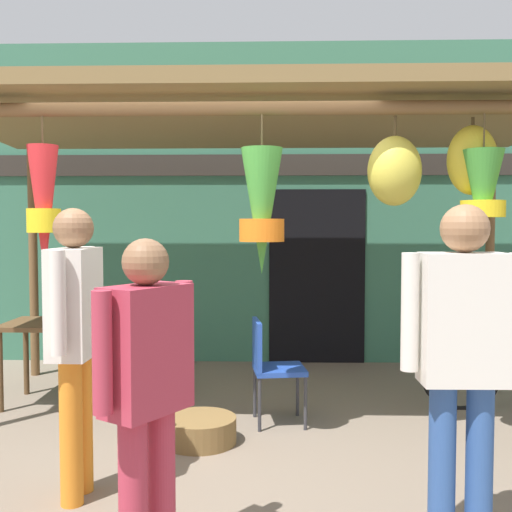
% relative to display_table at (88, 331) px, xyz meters
% --- Properties ---
extents(ground_plane, '(30.00, 30.00, 0.00)m').
position_rel_display_table_xyz_m(ground_plane, '(1.15, -0.97, -0.66)').
color(ground_plane, '#756656').
extents(shop_facade, '(12.94, 0.29, 3.67)m').
position_rel_display_table_xyz_m(shop_facade, '(1.15, 1.82, 1.18)').
color(shop_facade, '#387056').
rests_on(shop_facade, ground_plane).
extents(market_stall_canopy, '(5.26, 2.51, 2.67)m').
position_rel_display_table_xyz_m(market_stall_canopy, '(1.64, -0.18, 1.71)').
color(market_stall_canopy, brown).
rests_on(market_stall_canopy, ground_plane).
extents(display_table, '(1.46, 0.65, 0.73)m').
position_rel_display_table_xyz_m(display_table, '(0.00, 0.00, 0.00)').
color(display_table, brown).
rests_on(display_table, ground_plane).
extents(flower_heap_on_table, '(0.63, 0.44, 0.13)m').
position_rel_display_table_xyz_m(flower_heap_on_table, '(0.10, -0.03, 0.14)').
color(flower_heap_on_table, pink).
rests_on(flower_heap_on_table, display_table).
extents(folding_chair, '(0.45, 0.45, 0.84)m').
position_rel_display_table_xyz_m(folding_chair, '(1.63, -0.51, -0.15)').
color(folding_chair, '#2347A8').
rests_on(folding_chair, ground_plane).
extents(wicker_basket_by_table, '(0.53, 0.53, 0.19)m').
position_rel_display_table_xyz_m(wicker_basket_by_table, '(1.12, -0.96, -0.56)').
color(wicker_basket_by_table, brown).
rests_on(wicker_basket_by_table, ground_plane).
extents(vendor_in_orange, '(0.40, 0.51, 1.55)m').
position_rel_display_table_xyz_m(vendor_in_orange, '(1.09, -2.67, 0.25)').
color(vendor_in_orange, '#B23347').
rests_on(vendor_in_orange, ground_plane).
extents(shopper_by_bananas, '(0.23, 0.59, 1.70)m').
position_rel_display_table_xyz_m(shopper_by_bananas, '(0.50, -1.88, 0.35)').
color(shopper_by_bananas, orange).
rests_on(shopper_by_bananas, ground_plane).
extents(passerby_at_right, '(0.59, 0.23, 1.70)m').
position_rel_display_table_xyz_m(passerby_at_right, '(2.57, -2.43, 0.35)').
color(passerby_at_right, '#2D5193').
rests_on(passerby_at_right, ground_plane).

